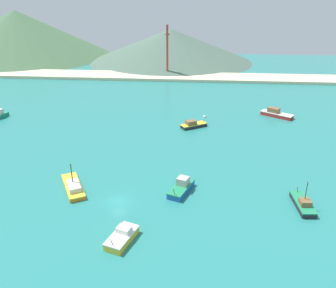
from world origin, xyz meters
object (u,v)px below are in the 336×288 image
fishing_boat_0 (193,125)px  fishing_boat_4 (181,187)px  buoy_0 (205,117)px  fishing_boat_2 (303,204)px  fishing_boat_5 (73,186)px  fishing_boat_6 (276,114)px  fishing_boat_3 (122,237)px  radio_tower (167,51)px

fishing_boat_0 → fishing_boat_4: size_ratio=0.98×
fishing_boat_4 → buoy_0: (5.14, 46.10, -0.78)m
fishing_boat_2 → fishing_boat_4: (-23.49, 3.68, 0.24)m
fishing_boat_5 → fishing_boat_6: bearing=44.6°
fishing_boat_5 → fishing_boat_3: bearing=-48.8°
fishing_boat_3 → fishing_boat_5: (-13.48, 15.37, -0.10)m
fishing_boat_2 → fishing_boat_3: fishing_boat_2 is taller
fishing_boat_0 → fishing_boat_5: (-24.09, -38.01, -0.08)m
fishing_boat_3 → buoy_0: 64.15m
fishing_boat_3 → fishing_boat_4: bearing=61.4°
radio_tower → fishing_boat_6: bearing=-52.5°
fishing_boat_6 → buoy_0: 23.29m
fishing_boat_4 → fishing_boat_6: 56.55m
fishing_boat_0 → fishing_boat_4: 36.95m
fishing_boat_3 → radio_tower: radio_tower is taller
fishing_boat_0 → fishing_boat_5: bearing=-122.4°
fishing_boat_5 → radio_tower: 103.50m
fishing_boat_0 → buoy_0: size_ratio=8.16×
fishing_boat_4 → radio_tower: size_ratio=0.36×
fishing_boat_6 → fishing_boat_3: bearing=-119.6°
fishing_boat_3 → fishing_boat_4: 18.76m
fishing_boat_5 → radio_tower: (10.68, 102.34, 11.15)m
fishing_boat_6 → buoy_0: bearing=-172.9°
fishing_boat_5 → radio_tower: bearing=84.0°
fishing_boat_4 → radio_tower: (-11.79, 101.25, 10.90)m
fishing_boat_5 → fishing_boat_6: fishing_boat_5 is taller
fishing_boat_3 → fishing_boat_0: bearing=78.8°
fishing_boat_4 → fishing_boat_5: (-22.47, -1.10, -0.24)m
fishing_boat_2 → fishing_boat_0: bearing=118.3°
fishing_boat_2 → fishing_boat_3: (-32.48, -12.79, 0.09)m
radio_tower → buoy_0: bearing=-72.9°
fishing_boat_4 → fishing_boat_0: bearing=87.5°
fishing_boat_3 → radio_tower: size_ratio=0.32×
fishing_boat_0 → fishing_boat_4: fishing_boat_4 is taller
fishing_boat_3 → fishing_boat_6: (37.23, 65.46, 0.13)m
fishing_boat_0 → fishing_boat_4: bearing=-92.5°
radio_tower → fishing_boat_4: bearing=-83.4°
fishing_boat_2 → fishing_boat_5: bearing=176.8°
fishing_boat_6 → radio_tower: (-40.03, 52.26, 10.92)m
fishing_boat_4 → fishing_boat_6: fishing_boat_4 is taller
fishing_boat_3 → fishing_boat_6: size_ratio=0.72×
fishing_boat_0 → fishing_boat_6: bearing=24.4°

